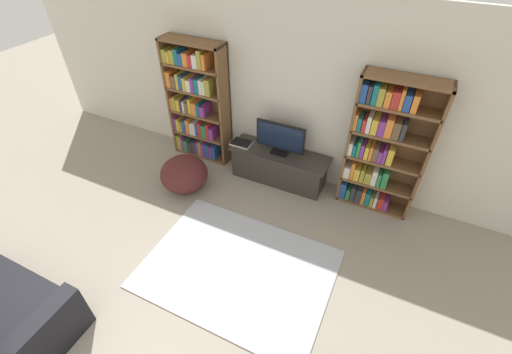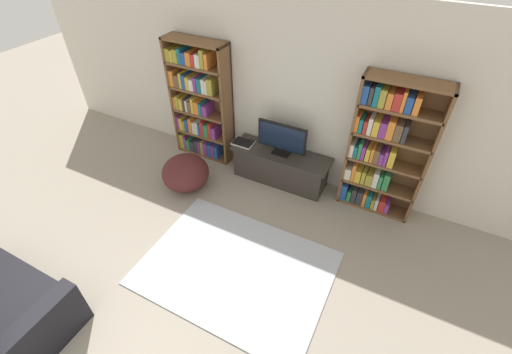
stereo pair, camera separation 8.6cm
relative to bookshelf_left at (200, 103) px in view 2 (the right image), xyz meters
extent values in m
cube|color=silver|center=(1.47, 0.18, 0.40)|extent=(8.80, 0.06, 2.60)
cube|color=brown|center=(-0.42, -0.02, 0.03)|extent=(0.04, 0.30, 1.87)
cube|color=brown|center=(0.50, -0.02, 0.03)|extent=(0.04, 0.30, 1.87)
cube|color=brown|center=(0.04, 0.11, 0.03)|extent=(0.96, 0.04, 1.87)
cube|color=brown|center=(0.04, -0.02, 0.95)|extent=(0.96, 0.30, 0.04)
cube|color=brown|center=(0.04, -0.02, -0.89)|extent=(0.92, 0.30, 0.04)
cube|color=#9E9333|center=(-0.36, -0.03, -0.74)|extent=(0.08, 0.24, 0.26)
cube|color=#7F338C|center=(-0.30, -0.03, -0.75)|extent=(0.04, 0.24, 0.23)
cube|color=#2D7F47|center=(-0.24, -0.03, -0.77)|extent=(0.07, 0.24, 0.19)
cube|color=#333338|center=(-0.15, -0.03, -0.78)|extent=(0.08, 0.24, 0.18)
cube|color=#333338|center=(-0.07, -0.03, -0.76)|extent=(0.06, 0.24, 0.22)
cube|color=#7F338C|center=(-0.01, -0.03, -0.76)|extent=(0.04, 0.24, 0.23)
cube|color=#9E9333|center=(0.04, -0.03, -0.75)|extent=(0.05, 0.24, 0.24)
cube|color=#7F338C|center=(0.10, -0.03, -0.75)|extent=(0.07, 0.24, 0.23)
cube|color=#234C99|center=(0.18, -0.03, -0.75)|extent=(0.06, 0.24, 0.23)
cube|color=#7F338C|center=(0.24, -0.03, -0.76)|extent=(0.05, 0.24, 0.22)
cube|color=#234C99|center=(0.30, -0.03, -0.76)|extent=(0.06, 0.24, 0.22)
cube|color=brown|center=(0.04, -0.02, -0.51)|extent=(0.92, 0.30, 0.04)
cube|color=#7F338C|center=(-0.38, -0.03, -0.38)|extent=(0.04, 0.24, 0.22)
cube|color=gold|center=(-0.32, -0.03, -0.39)|extent=(0.06, 0.24, 0.21)
cube|color=#9E9333|center=(-0.27, -0.03, -0.41)|extent=(0.04, 0.24, 0.17)
cube|color=#234C99|center=(-0.21, -0.03, -0.39)|extent=(0.06, 0.24, 0.21)
cube|color=orange|center=(-0.14, -0.03, -0.37)|extent=(0.06, 0.24, 0.24)
cube|color=silver|center=(-0.08, -0.03, -0.40)|extent=(0.05, 0.24, 0.20)
cube|color=silver|center=(-0.02, -0.03, -0.39)|extent=(0.06, 0.24, 0.21)
cube|color=#234C99|center=(0.03, -0.03, -0.40)|extent=(0.04, 0.24, 0.20)
cube|color=#B72D28|center=(0.08, -0.03, -0.37)|extent=(0.06, 0.24, 0.25)
cube|color=#2D7F47|center=(0.16, -0.03, -0.39)|extent=(0.08, 0.24, 0.21)
cube|color=#B72D28|center=(0.23, -0.03, -0.37)|extent=(0.05, 0.24, 0.25)
cube|color=#7F338C|center=(0.29, -0.03, -0.40)|extent=(0.07, 0.24, 0.19)
cube|color=brown|center=(0.04, -0.02, -0.14)|extent=(0.92, 0.30, 0.04)
cube|color=orange|center=(-0.38, -0.03, -0.03)|extent=(0.04, 0.24, 0.19)
cube|color=#9E9333|center=(-0.33, -0.03, -0.01)|extent=(0.06, 0.24, 0.22)
cube|color=gold|center=(-0.26, -0.03, -0.03)|extent=(0.06, 0.24, 0.19)
cube|color=#333338|center=(-0.20, -0.03, -0.02)|extent=(0.04, 0.24, 0.20)
cube|color=silver|center=(-0.16, -0.03, -0.03)|extent=(0.04, 0.24, 0.18)
cube|color=brown|center=(-0.10, -0.03, -0.03)|extent=(0.06, 0.24, 0.18)
cube|color=gold|center=(-0.04, -0.03, 0.00)|extent=(0.04, 0.24, 0.24)
cube|color=orange|center=(0.03, -0.03, -0.02)|extent=(0.08, 0.24, 0.20)
cube|color=#196B75|center=(0.09, -0.03, -0.03)|extent=(0.05, 0.24, 0.19)
cube|color=#7F338C|center=(0.17, -0.03, -0.04)|extent=(0.08, 0.24, 0.17)
cube|color=brown|center=(0.04, -0.02, 0.24)|extent=(0.92, 0.30, 0.04)
cube|color=orange|center=(-0.36, -0.03, 0.37)|extent=(0.08, 0.24, 0.23)
cube|color=brown|center=(-0.27, -0.03, 0.35)|extent=(0.08, 0.24, 0.18)
cube|color=gold|center=(-0.20, -0.03, 0.37)|extent=(0.04, 0.24, 0.23)
cube|color=#234C99|center=(-0.15, -0.03, 0.36)|extent=(0.06, 0.24, 0.21)
cube|color=gold|center=(-0.09, -0.03, 0.35)|extent=(0.05, 0.24, 0.19)
cube|color=silver|center=(-0.02, -0.03, 0.34)|extent=(0.08, 0.24, 0.17)
cube|color=#7F338C|center=(0.05, -0.03, 0.36)|extent=(0.05, 0.24, 0.21)
cube|color=#196B75|center=(0.12, -0.03, 0.36)|extent=(0.07, 0.24, 0.21)
cube|color=silver|center=(0.19, -0.03, 0.36)|extent=(0.05, 0.24, 0.22)
cube|color=silver|center=(0.24, -0.03, 0.36)|extent=(0.04, 0.24, 0.21)
cube|color=#9E9333|center=(0.30, -0.03, 0.37)|extent=(0.08, 0.24, 0.24)
cube|color=brown|center=(0.04, -0.02, 0.61)|extent=(0.92, 0.30, 0.04)
cube|color=#9E9333|center=(-0.36, -0.03, 0.72)|extent=(0.07, 0.24, 0.18)
cube|color=gold|center=(-0.30, -0.03, 0.71)|extent=(0.04, 0.24, 0.16)
cube|color=#9E9333|center=(-0.23, -0.03, 0.72)|extent=(0.08, 0.24, 0.19)
cube|color=#196B75|center=(-0.16, -0.03, 0.74)|extent=(0.05, 0.24, 0.22)
cube|color=#234C99|center=(-0.09, -0.03, 0.71)|extent=(0.07, 0.24, 0.17)
cube|color=orange|center=(-0.01, -0.03, 0.72)|extent=(0.08, 0.24, 0.19)
cube|color=#B72D28|center=(0.06, -0.03, 0.72)|extent=(0.06, 0.24, 0.17)
cube|color=silver|center=(0.14, -0.03, 0.72)|extent=(0.08, 0.24, 0.18)
cube|color=#9E9333|center=(0.22, -0.03, 0.76)|extent=(0.06, 0.24, 0.26)
cube|color=orange|center=(0.28, -0.03, 0.74)|extent=(0.05, 0.24, 0.21)
cube|color=brown|center=(2.35, -0.02, 0.03)|extent=(0.04, 0.30, 1.87)
cube|color=brown|center=(3.27, -0.02, 0.03)|extent=(0.04, 0.30, 1.87)
cube|color=brown|center=(2.81, 0.11, 0.03)|extent=(0.96, 0.04, 1.87)
cube|color=brown|center=(2.81, -0.02, 0.95)|extent=(0.96, 0.30, 0.04)
cube|color=brown|center=(2.81, -0.02, -0.89)|extent=(0.92, 0.30, 0.04)
cube|color=#234C99|center=(2.41, -0.03, -0.74)|extent=(0.08, 0.24, 0.25)
cube|color=#2D7F47|center=(2.49, -0.03, -0.78)|extent=(0.05, 0.24, 0.17)
cube|color=#333338|center=(2.55, -0.03, -0.75)|extent=(0.06, 0.24, 0.23)
cube|color=#333338|center=(2.63, -0.03, -0.76)|extent=(0.08, 0.24, 0.22)
cube|color=orange|center=(2.70, -0.03, -0.76)|extent=(0.04, 0.24, 0.22)
cube|color=#196B75|center=(2.76, -0.03, -0.76)|extent=(0.07, 0.24, 0.21)
cube|color=#9E9333|center=(2.82, -0.03, -0.79)|extent=(0.04, 0.24, 0.16)
cube|color=silver|center=(2.87, -0.03, -0.78)|extent=(0.04, 0.24, 0.18)
cube|color=#B72D28|center=(2.94, -0.03, -0.78)|extent=(0.08, 0.24, 0.19)
cube|color=#7F338C|center=(3.01, -0.03, -0.79)|extent=(0.05, 0.24, 0.16)
cube|color=brown|center=(2.81, -0.02, -0.51)|extent=(0.92, 0.30, 0.04)
cube|color=silver|center=(2.41, -0.03, -0.41)|extent=(0.08, 0.24, 0.17)
cube|color=orange|center=(2.48, -0.03, -0.36)|extent=(0.04, 0.24, 0.26)
cube|color=gold|center=(2.54, -0.03, -0.40)|extent=(0.07, 0.24, 0.19)
cube|color=#9E9333|center=(2.61, -0.03, -0.40)|extent=(0.05, 0.24, 0.20)
cube|color=#9E9333|center=(2.69, -0.03, -0.41)|extent=(0.08, 0.24, 0.17)
cube|color=silver|center=(2.77, -0.03, -0.38)|extent=(0.07, 0.24, 0.22)
cube|color=#2D7F47|center=(2.83, -0.03, -0.39)|extent=(0.05, 0.24, 0.20)
cube|color=#2D7F47|center=(2.90, -0.03, -0.37)|extent=(0.07, 0.24, 0.25)
cube|color=brown|center=(2.81, -0.02, -0.14)|extent=(0.92, 0.30, 0.04)
cube|color=silver|center=(2.39, -0.03, -0.03)|extent=(0.05, 0.24, 0.18)
cube|color=#196B75|center=(2.44, -0.03, -0.04)|extent=(0.04, 0.24, 0.17)
cube|color=#2D7F47|center=(2.49, -0.03, -0.01)|extent=(0.04, 0.24, 0.23)
cube|color=#7F338C|center=(2.54, -0.03, -0.02)|extent=(0.04, 0.24, 0.19)
cube|color=gold|center=(2.60, -0.03, -0.03)|extent=(0.05, 0.24, 0.18)
cube|color=orange|center=(2.65, -0.03, -0.02)|extent=(0.04, 0.24, 0.20)
cube|color=brown|center=(2.70, -0.03, -0.02)|extent=(0.06, 0.24, 0.19)
cube|color=#7F338C|center=(2.76, -0.03, -0.04)|extent=(0.05, 0.24, 0.16)
cube|color=#7F338C|center=(2.81, -0.03, -0.02)|extent=(0.04, 0.24, 0.21)
cube|color=gold|center=(2.88, -0.03, -0.01)|extent=(0.07, 0.24, 0.23)
cube|color=brown|center=(2.81, -0.02, 0.24)|extent=(0.92, 0.30, 0.04)
cube|color=orange|center=(2.39, -0.03, 0.36)|extent=(0.04, 0.24, 0.21)
cube|color=#196B75|center=(2.44, -0.03, 0.34)|extent=(0.04, 0.24, 0.18)
cube|color=#B72D28|center=(2.49, -0.03, 0.34)|extent=(0.04, 0.24, 0.17)
cube|color=silver|center=(2.54, -0.03, 0.36)|extent=(0.05, 0.24, 0.22)
cube|color=gold|center=(2.61, -0.03, 0.35)|extent=(0.07, 0.24, 0.20)
cube|color=#7F338C|center=(2.69, -0.03, 0.35)|extent=(0.08, 0.24, 0.20)
cube|color=orange|center=(2.77, -0.03, 0.38)|extent=(0.08, 0.24, 0.24)
cube|color=brown|center=(2.86, -0.03, 0.36)|extent=(0.08, 0.24, 0.22)
cube|color=#333338|center=(2.93, -0.03, 0.37)|extent=(0.05, 0.24, 0.22)
cube|color=brown|center=(2.81, -0.02, 0.61)|extent=(0.92, 0.30, 0.04)
cube|color=#234C99|center=(2.41, -0.03, 0.74)|extent=(0.07, 0.24, 0.22)
cube|color=#333338|center=(2.47, -0.03, 0.74)|extent=(0.04, 0.24, 0.22)
cube|color=#196B75|center=(2.53, -0.03, 0.75)|extent=(0.06, 0.24, 0.24)
cube|color=#9E9333|center=(2.60, -0.03, 0.74)|extent=(0.07, 0.24, 0.22)
cube|color=orange|center=(2.68, -0.03, 0.72)|extent=(0.07, 0.24, 0.19)
cube|color=#B72D28|center=(2.76, -0.03, 0.73)|extent=(0.08, 0.24, 0.21)
cube|color=orange|center=(2.82, -0.03, 0.75)|extent=(0.04, 0.24, 0.24)
cube|color=#234C99|center=(2.88, -0.03, 0.72)|extent=(0.07, 0.24, 0.19)
cube|color=orange|center=(2.96, -0.03, 0.73)|extent=(0.06, 0.24, 0.20)
cube|color=#332D28|center=(1.43, -0.10, -0.67)|extent=(1.36, 0.42, 0.46)
cube|color=#332D28|center=(1.43, -0.10, -0.42)|extent=(1.45, 0.45, 0.04)
cube|color=black|center=(1.43, -0.11, -0.39)|extent=(0.24, 0.16, 0.03)
cylinder|color=black|center=(1.43, -0.11, -0.35)|extent=(0.04, 0.04, 0.05)
cube|color=black|center=(1.43, -0.11, -0.12)|extent=(0.72, 0.04, 0.40)
cube|color=black|center=(1.43, -0.13, -0.12)|extent=(0.67, 0.00, 0.36)
cube|color=silver|center=(0.82, -0.14, -0.39)|extent=(0.31, 0.22, 0.02)
cube|color=black|center=(0.82, -0.14, -0.38)|extent=(0.30, 0.21, 0.00)
cube|color=#B2B7C1|center=(1.63, -1.81, -0.90)|extent=(2.14, 1.56, 0.02)
cube|color=black|center=(0.50, -3.43, -0.62)|extent=(0.18, 0.90, 0.56)
ellipsoid|color=#4C1E1E|center=(0.26, -0.87, -0.65)|extent=(0.68, 0.68, 0.51)
camera|label=1|loc=(2.84, -3.86, 2.50)|focal=24.00mm
camera|label=2|loc=(2.92, -3.82, 2.50)|focal=24.00mm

